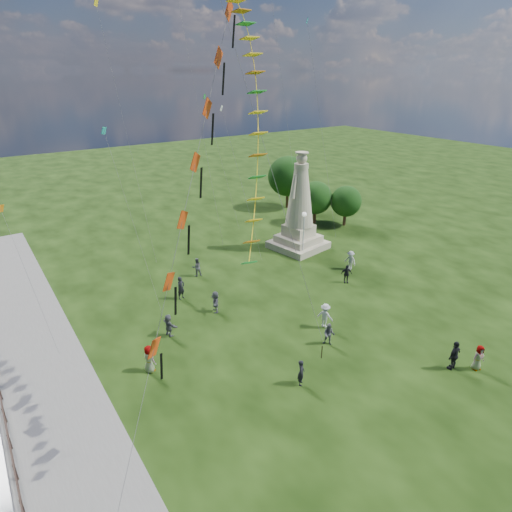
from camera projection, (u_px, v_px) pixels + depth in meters
ground at (508, 224)px, 50.76m from camera, size 106.50×160.00×0.60m
waterfront at (27, 404)px, 22.94m from camera, size 200.00×200.00×1.51m
statue at (299, 214)px, 41.64m from camera, size 5.37×5.37×9.53m
lamppost at (304, 225)px, 39.69m from camera, size 0.42×0.42×4.49m
tree_row at (304, 185)px, 51.80m from camera, size 5.99×13.47×6.64m
person_0 at (301, 372)px, 24.04m from camera, size 0.68×0.69×1.61m
person_1 at (329, 334)px, 27.59m from camera, size 0.82×0.87×1.53m
person_2 at (325, 316)px, 29.45m from camera, size 1.00×1.29×1.78m
person_3 at (454, 355)px, 25.25m from camera, size 1.15×0.63×1.91m
person_4 at (478, 358)px, 25.27m from camera, size 0.88×0.64×1.62m
person_5 at (169, 325)px, 28.54m from camera, size 0.92×1.56×1.58m
person_6 at (181, 288)px, 33.13m from camera, size 0.78×0.64×1.86m
person_7 at (197, 267)px, 36.88m from camera, size 0.88×0.63×1.66m
person_8 at (350, 260)px, 38.08m from camera, size 0.72×1.19×1.75m
person_9 at (346, 274)px, 35.71m from camera, size 1.05×0.90×1.61m
person_10 at (149, 359)px, 25.06m from camera, size 0.81×0.99×1.74m
person_11 at (215, 302)px, 31.37m from camera, size 1.19×1.66×1.64m
red_kite_train at (195, 172)px, 19.19m from camera, size 11.35×9.35×19.66m
small_kites at (201, 101)px, 37.99m from camera, size 30.00×18.44×23.87m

